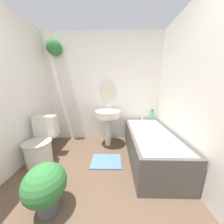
{
  "coord_description": "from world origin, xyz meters",
  "views": [
    {
      "loc": [
        0.24,
        -0.23,
        1.3
      ],
      "look_at": [
        0.21,
        1.47,
        0.9
      ],
      "focal_mm": 18.0,
      "sensor_mm": 36.0,
      "label": 1
    }
  ],
  "objects_px": {
    "bathtub": "(150,145)",
    "shampoo_bottle": "(152,114)",
    "toilet": "(41,145)",
    "pedestal_sink": "(108,118)",
    "potted_plant": "(46,186)"
  },
  "relations": [
    {
      "from": "bathtub",
      "to": "shampoo_bottle",
      "type": "relative_size",
      "value": 8.13
    },
    {
      "from": "toilet",
      "to": "shampoo_bottle",
      "type": "height_order",
      "value": "shampoo_bottle"
    },
    {
      "from": "pedestal_sink",
      "to": "potted_plant",
      "type": "distance_m",
      "value": 1.52
    },
    {
      "from": "toilet",
      "to": "potted_plant",
      "type": "height_order",
      "value": "toilet"
    },
    {
      "from": "shampoo_bottle",
      "to": "bathtub",
      "type": "bearing_deg",
      "value": -108.05
    },
    {
      "from": "toilet",
      "to": "pedestal_sink",
      "type": "relative_size",
      "value": 0.88
    },
    {
      "from": "pedestal_sink",
      "to": "toilet",
      "type": "bearing_deg",
      "value": -151.74
    },
    {
      "from": "bathtub",
      "to": "pedestal_sink",
      "type": "bearing_deg",
      "value": 147.44
    },
    {
      "from": "potted_plant",
      "to": "pedestal_sink",
      "type": "bearing_deg",
      "value": 68.24
    },
    {
      "from": "pedestal_sink",
      "to": "potted_plant",
      "type": "xyz_separation_m",
      "value": [
        -0.55,
        -1.39,
        -0.3
      ]
    },
    {
      "from": "bathtub",
      "to": "potted_plant",
      "type": "bearing_deg",
      "value": -145.97
    },
    {
      "from": "toilet",
      "to": "potted_plant",
      "type": "xyz_separation_m",
      "value": [
        0.55,
        -0.79,
        0.0
      ]
    },
    {
      "from": "pedestal_sink",
      "to": "potted_plant",
      "type": "bearing_deg",
      "value": -111.76
    },
    {
      "from": "bathtub",
      "to": "shampoo_bottle",
      "type": "bearing_deg",
      "value": 71.95
    },
    {
      "from": "pedestal_sink",
      "to": "bathtub",
      "type": "distance_m",
      "value": 0.98
    }
  ]
}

